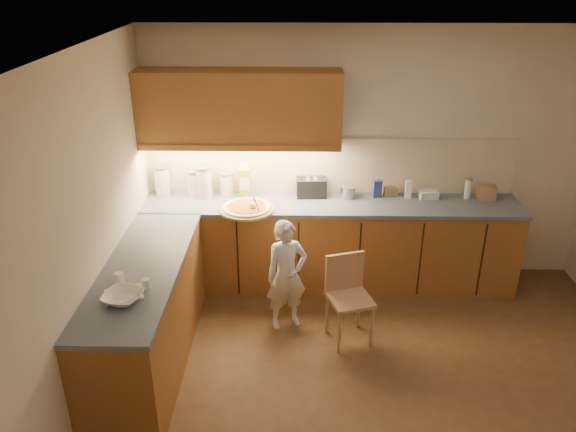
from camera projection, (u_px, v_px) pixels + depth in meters
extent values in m
plane|color=#52351C|center=(386.00, 395.00, 4.44)|extent=(4.50, 4.50, 0.00)
cube|color=beige|center=(368.00, 157.00, 5.71)|extent=(4.50, 0.04, 2.60)
cube|color=beige|center=(78.00, 247.00, 3.93)|extent=(0.04, 4.00, 2.60)
cube|color=white|center=(418.00, 58.00, 3.35)|extent=(4.50, 4.00, 0.04)
cube|color=#975F2C|center=(330.00, 245.00, 5.80)|extent=(3.75, 0.60, 0.88)
cube|color=#975F2C|center=(148.00, 317.00, 4.65)|extent=(0.60, 2.00, 0.88)
cube|color=#4C5A6D|center=(331.00, 204.00, 5.61)|extent=(3.77, 0.62, 0.04)
cube|color=#4C5A6D|center=(142.00, 268.00, 4.46)|extent=(0.62, 2.02, 0.04)
cube|color=black|center=(177.00, 258.00, 5.56)|extent=(0.02, 0.01, 0.80)
cube|color=black|center=(238.00, 259.00, 5.55)|extent=(0.02, 0.01, 0.80)
cube|color=black|center=(298.00, 259.00, 5.54)|extent=(0.02, 0.01, 0.80)
cube|color=black|center=(359.00, 260.00, 5.53)|extent=(0.02, 0.01, 0.80)
cube|color=black|center=(420.00, 260.00, 5.52)|extent=(0.02, 0.01, 0.80)
cube|color=black|center=(482.00, 261.00, 5.51)|extent=(0.02, 0.01, 0.80)
cube|color=beige|center=(331.00, 166.00, 5.74)|extent=(3.75, 0.02, 0.58)
cube|color=#975F2C|center=(239.00, 107.00, 5.34)|extent=(1.95, 0.35, 0.70)
cube|color=#975F2C|center=(239.00, 148.00, 5.33)|extent=(1.95, 0.02, 0.06)
cylinder|color=tan|center=(247.00, 209.00, 5.43)|extent=(0.53, 0.53, 0.02)
cylinder|color=beige|center=(247.00, 207.00, 5.42)|extent=(0.47, 0.47, 0.02)
cylinder|color=#B14417|center=(247.00, 206.00, 5.41)|extent=(0.37, 0.37, 0.01)
sphere|color=white|center=(253.00, 206.00, 5.36)|extent=(0.07, 0.07, 0.07)
cylinder|color=white|center=(257.00, 205.00, 5.29)|extent=(0.07, 0.12, 0.21)
imported|color=silver|center=(287.00, 275.00, 5.08)|extent=(0.45, 0.38, 1.06)
cylinder|color=tan|center=(339.00, 333.00, 4.84)|extent=(0.03, 0.03, 0.40)
cylinder|color=tan|center=(372.00, 327.00, 4.92)|extent=(0.03, 0.03, 0.40)
cylinder|color=tan|center=(327.00, 313.00, 5.11)|extent=(0.03, 0.03, 0.40)
cylinder|color=tan|center=(358.00, 308.00, 5.18)|extent=(0.03, 0.03, 0.40)
cube|color=tan|center=(350.00, 299.00, 4.92)|extent=(0.45, 0.45, 0.04)
cube|color=tan|center=(344.00, 271.00, 4.98)|extent=(0.35, 0.13, 0.36)
imported|color=white|center=(123.00, 297.00, 3.98)|extent=(0.33, 0.33, 0.07)
cylinder|color=silver|center=(162.00, 181.00, 5.73)|extent=(0.15, 0.15, 0.29)
cylinder|color=gray|center=(161.00, 167.00, 5.67)|extent=(0.16, 0.16, 0.02)
cylinder|color=white|center=(195.00, 184.00, 5.71)|extent=(0.15, 0.15, 0.26)
cylinder|color=gray|center=(194.00, 171.00, 5.65)|extent=(0.16, 0.16, 0.02)
cylinder|color=beige|center=(204.00, 183.00, 5.68)|extent=(0.16, 0.16, 0.30)
cylinder|color=gray|center=(203.00, 168.00, 5.61)|extent=(0.17, 0.17, 0.02)
cylinder|color=white|center=(226.00, 184.00, 5.75)|extent=(0.14, 0.14, 0.22)
cylinder|color=gray|center=(226.00, 173.00, 5.70)|extent=(0.15, 0.15, 0.02)
cube|color=gold|center=(245.00, 183.00, 5.69)|extent=(0.13, 0.10, 0.30)
cube|color=white|center=(244.00, 166.00, 5.61)|extent=(0.08, 0.06, 0.05)
cube|color=black|center=(311.00, 187.00, 5.71)|extent=(0.31, 0.19, 0.19)
cube|color=#BCBCC1|center=(308.00, 178.00, 5.67)|extent=(0.04, 0.13, 0.00)
cube|color=#BCBCC1|center=(315.00, 178.00, 5.67)|extent=(0.04, 0.13, 0.00)
cylinder|color=#ADADB2|center=(348.00, 192.00, 5.70)|extent=(0.15, 0.15, 0.11)
cylinder|color=#ADADB2|center=(348.00, 187.00, 5.68)|extent=(0.16, 0.16, 0.01)
cube|color=navy|center=(377.00, 189.00, 5.70)|extent=(0.10, 0.08, 0.18)
cube|color=#987C51|center=(390.00, 191.00, 5.75)|extent=(0.15, 0.12, 0.09)
cube|color=white|center=(408.00, 189.00, 5.69)|extent=(0.06, 0.06, 0.18)
cube|color=white|center=(428.00, 194.00, 5.70)|extent=(0.20, 0.15, 0.08)
cylinder|color=silver|center=(468.00, 189.00, 5.66)|extent=(0.06, 0.06, 0.20)
cylinder|color=gray|center=(469.00, 179.00, 5.62)|extent=(0.07, 0.07, 0.01)
cube|color=tan|center=(487.00, 192.00, 5.67)|extent=(0.19, 0.16, 0.14)
cube|color=white|center=(124.00, 294.00, 4.06)|extent=(0.32, 0.29, 0.02)
cylinder|color=white|center=(119.00, 278.00, 4.20)|extent=(0.08, 0.08, 0.09)
cylinder|color=white|center=(146.00, 284.00, 4.14)|extent=(0.06, 0.06, 0.08)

